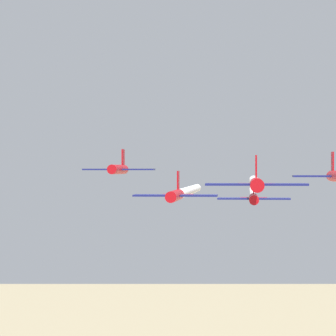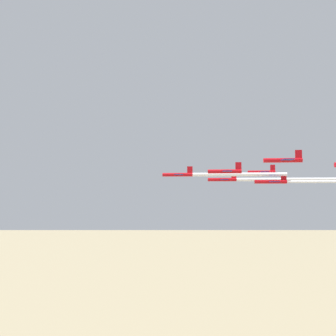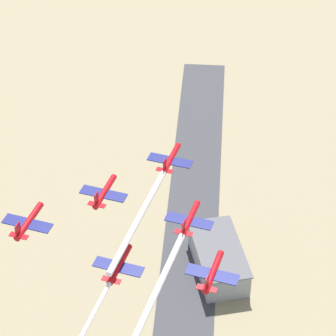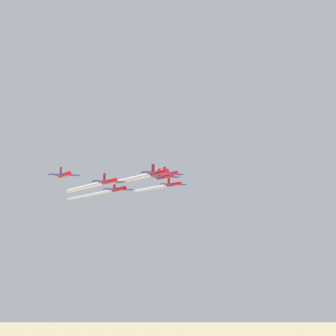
% 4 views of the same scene
% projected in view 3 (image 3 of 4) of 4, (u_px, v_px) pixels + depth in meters
% --- Properties ---
extents(hangar, '(38.28, 19.29, 12.72)m').
position_uv_depth(hangar, '(219.00, 259.00, 337.12)').
color(hangar, gray).
rests_on(hangar, ground_plane).
extents(jet_0, '(9.92, 9.71, 3.46)m').
position_uv_depth(jet_0, '(170.00, 160.00, 170.09)').
color(jet_0, '#B20C14').
extents(jet_1, '(9.92, 9.71, 3.46)m').
position_uv_depth(jet_1, '(104.00, 193.00, 160.47)').
color(jet_1, '#B20C14').
extents(jet_2, '(9.92, 9.71, 3.46)m').
position_uv_depth(jet_2, '(189.00, 220.00, 157.38)').
color(jet_2, '#B20C14').
extents(jet_3, '(9.92, 9.71, 3.46)m').
position_uv_depth(jet_3, '(28.00, 222.00, 149.63)').
color(jet_3, '#B20C14').
extents(jet_4, '(9.92, 9.71, 3.46)m').
position_uv_depth(jet_4, '(119.00, 266.00, 148.73)').
color(jet_4, '#B20C14').
extents(jet_5, '(9.92, 9.71, 3.46)m').
position_uv_depth(jet_5, '(213.00, 273.00, 141.83)').
color(jet_5, '#B20C14').
extents(smoke_trail_0, '(27.52, 16.22, 1.20)m').
position_uv_depth(smoke_trail_0, '(138.00, 220.00, 155.13)').
color(smoke_trail_0, white).
extents(smoke_trail_2, '(31.83, 18.65, 1.20)m').
position_uv_depth(smoke_trail_2, '(152.00, 302.00, 140.58)').
color(smoke_trail_2, white).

